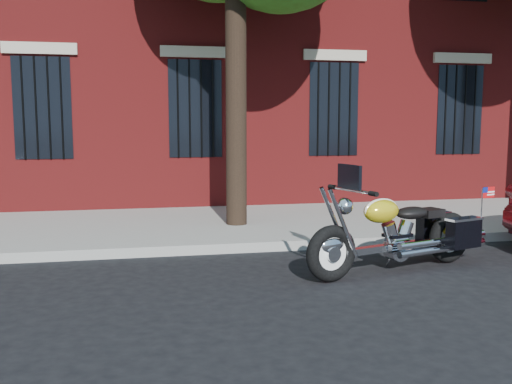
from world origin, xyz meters
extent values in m
plane|color=black|center=(0.00, 0.00, 0.00)|extent=(120.00, 120.00, 0.00)
cube|color=gray|center=(0.00, 1.38, 0.07)|extent=(40.00, 0.16, 0.15)
cube|color=gray|center=(0.00, 3.26, 0.07)|extent=(40.00, 3.60, 0.15)
cube|color=black|center=(0.00, 5.11, 2.20)|extent=(1.10, 0.14, 2.00)
cube|color=#B2A893|center=(0.00, 5.08, 3.35)|extent=(1.40, 0.20, 0.22)
cylinder|color=black|center=(0.00, 5.03, 2.20)|extent=(0.04, 0.04, 2.00)
cylinder|color=black|center=(0.50, 2.90, 2.50)|extent=(0.36, 0.36, 5.00)
torus|color=black|center=(1.11, -0.43, 0.36)|extent=(0.72, 0.36, 0.70)
torus|color=black|center=(3.01, 0.17, 0.36)|extent=(0.72, 0.36, 0.70)
cylinder|color=white|center=(1.11, -0.43, 0.36)|extent=(0.52, 0.22, 0.52)
cylinder|color=white|center=(3.01, 0.17, 0.36)|extent=(0.52, 0.22, 0.52)
ellipsoid|color=white|center=(1.11, -0.43, 0.46)|extent=(0.39, 0.24, 0.20)
ellipsoid|color=yellow|center=(3.01, 0.17, 0.48)|extent=(0.40, 0.25, 0.20)
cube|color=white|center=(2.06, -0.13, 0.34)|extent=(1.53, 0.57, 0.08)
cylinder|color=white|center=(2.11, -0.11, 0.31)|extent=(0.38, 0.28, 0.34)
cylinder|color=white|center=(2.67, -0.14, 0.32)|extent=(1.28, 0.48, 0.09)
ellipsoid|color=yellow|center=(1.84, -0.20, 0.82)|extent=(0.58, 0.44, 0.30)
ellipsoid|color=black|center=(2.34, -0.04, 0.75)|extent=(0.57, 0.44, 0.16)
cube|color=black|center=(2.90, 0.42, 0.47)|extent=(0.53, 0.31, 0.40)
cube|color=black|center=(3.06, -0.10, 0.47)|extent=(0.53, 0.31, 0.40)
cylinder|color=white|center=(1.39, -0.34, 1.11)|extent=(0.28, 0.79, 0.04)
sphere|color=white|center=(1.29, -0.37, 0.92)|extent=(0.26, 0.26, 0.21)
cube|color=black|center=(1.35, -0.35, 1.28)|extent=(0.16, 0.41, 0.29)
cube|color=red|center=(3.45, -0.03, 1.00)|extent=(0.22, 0.08, 0.15)
camera|label=1|loc=(-1.10, -6.85, 1.94)|focal=40.00mm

